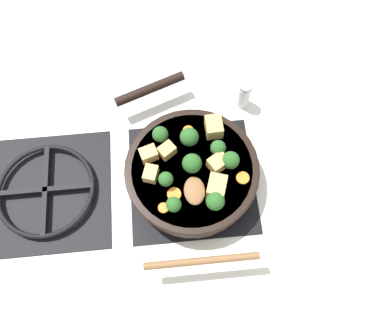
# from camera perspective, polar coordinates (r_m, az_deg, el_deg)

# --- Properties ---
(ground_plane) EXTENTS (2.40, 2.40, 0.00)m
(ground_plane) POSITION_cam_1_polar(r_m,az_deg,el_deg) (0.95, -0.00, -1.74)
(ground_plane) COLOR silver
(front_burner_grate) EXTENTS (0.31, 0.31, 0.03)m
(front_burner_grate) POSITION_cam_1_polar(r_m,az_deg,el_deg) (0.93, -0.00, -1.49)
(front_burner_grate) COLOR black
(front_burner_grate) RESTS_ON ground_plane
(rear_burner_grate) EXTENTS (0.31, 0.31, 0.03)m
(rear_burner_grate) POSITION_cam_1_polar(r_m,az_deg,el_deg) (0.99, -21.25, -3.26)
(rear_burner_grate) COLOR black
(rear_burner_grate) RESTS_ON ground_plane
(skillet_pan) EXTENTS (0.44, 0.34, 0.05)m
(skillet_pan) POSITION_cam_1_polar(r_m,az_deg,el_deg) (0.89, -0.08, -0.38)
(skillet_pan) COLOR black
(skillet_pan) RESTS_ON front_burner_grate
(wooden_spoon) EXTENTS (0.20, 0.25, 0.02)m
(wooden_spoon) POSITION_cam_1_polar(r_m,az_deg,el_deg) (0.82, 1.00, -9.44)
(wooden_spoon) COLOR brown
(wooden_spoon) RESTS_ON skillet_pan
(tofu_cube_center_large) EXTENTS (0.06, 0.05, 0.04)m
(tofu_cube_center_large) POSITION_cam_1_polar(r_m,az_deg,el_deg) (0.84, 3.79, -2.83)
(tofu_cube_center_large) COLOR tan
(tofu_cube_center_large) RESTS_ON skillet_pan
(tofu_cube_near_handle) EXTENTS (0.05, 0.05, 0.03)m
(tofu_cube_near_handle) POSITION_cam_1_polar(r_m,az_deg,el_deg) (0.86, 3.98, 0.69)
(tofu_cube_near_handle) COLOR tan
(tofu_cube_near_handle) RESTS_ON skillet_pan
(tofu_cube_east_chunk) EXTENTS (0.04, 0.05, 0.03)m
(tofu_cube_east_chunk) POSITION_cam_1_polar(r_m,az_deg,el_deg) (0.87, -6.61, 2.13)
(tofu_cube_east_chunk) COLOR tan
(tofu_cube_east_chunk) RESTS_ON skillet_pan
(tofu_cube_west_chunk) EXTENTS (0.05, 0.05, 0.03)m
(tofu_cube_west_chunk) POSITION_cam_1_polar(r_m,az_deg,el_deg) (0.88, -3.84, 2.66)
(tofu_cube_west_chunk) COLOR tan
(tofu_cube_west_chunk) RESTS_ON skillet_pan
(tofu_cube_back_piece) EXTENTS (0.04, 0.04, 0.03)m
(tofu_cube_back_piece) POSITION_cam_1_polar(r_m,az_deg,el_deg) (0.86, -6.29, -0.88)
(tofu_cube_back_piece) COLOR tan
(tofu_cube_back_piece) RESTS_ON skillet_pan
(tofu_cube_front_piece) EXTENTS (0.05, 0.04, 0.04)m
(tofu_cube_front_piece) POSITION_cam_1_polar(r_m,az_deg,el_deg) (0.90, 3.34, 6.28)
(tofu_cube_front_piece) COLOR tan
(tofu_cube_front_piece) RESTS_ON skillet_pan
(broccoli_floret_near_spoon) EXTENTS (0.03, 0.03, 0.04)m
(broccoli_floret_near_spoon) POSITION_cam_1_polar(r_m,az_deg,el_deg) (0.82, -2.81, -5.59)
(broccoli_floret_near_spoon) COLOR #709956
(broccoli_floret_near_spoon) RESTS_ON skillet_pan
(broccoli_floret_center_top) EXTENTS (0.04, 0.04, 0.05)m
(broccoli_floret_center_top) POSITION_cam_1_polar(r_m,az_deg,el_deg) (0.86, 5.87, 1.29)
(broccoli_floret_center_top) COLOR #709956
(broccoli_floret_center_top) RESTS_ON skillet_pan
(broccoli_floret_east_rim) EXTENTS (0.03, 0.03, 0.04)m
(broccoli_floret_east_rim) POSITION_cam_1_polar(r_m,az_deg,el_deg) (0.84, -4.02, -1.72)
(broccoli_floret_east_rim) COLOR #709956
(broccoli_floret_east_rim) RESTS_ON skillet_pan
(broccoli_floret_west_rim) EXTENTS (0.04, 0.04, 0.04)m
(broccoli_floret_west_rim) POSITION_cam_1_polar(r_m,az_deg,el_deg) (0.87, 3.99, 3.07)
(broccoli_floret_west_rim) COLOR #709956
(broccoli_floret_west_rim) RESTS_ON skillet_pan
(broccoli_floret_north_edge) EXTENTS (0.04, 0.04, 0.05)m
(broccoli_floret_north_edge) POSITION_cam_1_polar(r_m,az_deg,el_deg) (0.82, 3.56, -5.06)
(broccoli_floret_north_edge) COLOR #709956
(broccoli_floret_north_edge) RESTS_ON skillet_pan
(broccoli_floret_south_cluster) EXTENTS (0.04, 0.04, 0.05)m
(broccoli_floret_south_cluster) POSITION_cam_1_polar(r_m,az_deg,el_deg) (0.87, -0.10, 4.76)
(broccoli_floret_south_cluster) COLOR #709956
(broccoli_floret_south_cluster) RESTS_ON skillet_pan
(broccoli_floret_mid_floret) EXTENTS (0.05, 0.05, 0.05)m
(broccoli_floret_mid_floret) POSITION_cam_1_polar(r_m,az_deg,el_deg) (0.85, -0.13, 0.89)
(broccoli_floret_mid_floret) COLOR #709956
(broccoli_floret_mid_floret) RESTS_ON skillet_pan
(broccoli_floret_small_inner) EXTENTS (0.04, 0.04, 0.05)m
(broccoli_floret_small_inner) POSITION_cam_1_polar(r_m,az_deg,el_deg) (0.88, -4.86, 5.12)
(broccoli_floret_small_inner) COLOR #709956
(broccoli_floret_small_inner) RESTS_ON skillet_pan
(carrot_slice_orange_thin) EXTENTS (0.03, 0.03, 0.01)m
(carrot_slice_orange_thin) POSITION_cam_1_polar(r_m,az_deg,el_deg) (0.87, 7.74, -1.50)
(carrot_slice_orange_thin) COLOR orange
(carrot_slice_orange_thin) RESTS_ON skillet_pan
(carrot_slice_near_center) EXTENTS (0.03, 0.03, 0.01)m
(carrot_slice_near_center) POSITION_cam_1_polar(r_m,az_deg,el_deg) (0.91, -0.82, 5.68)
(carrot_slice_near_center) COLOR orange
(carrot_slice_near_center) RESTS_ON skillet_pan
(carrot_slice_edge_slice) EXTENTS (0.03, 0.03, 0.01)m
(carrot_slice_edge_slice) POSITION_cam_1_polar(r_m,az_deg,el_deg) (0.85, -2.74, -4.01)
(carrot_slice_edge_slice) COLOR orange
(carrot_slice_edge_slice) RESTS_ON skillet_pan
(carrot_slice_under_broccoli) EXTENTS (0.02, 0.02, 0.01)m
(carrot_slice_under_broccoli) POSITION_cam_1_polar(r_m,az_deg,el_deg) (0.84, -4.39, -6.08)
(carrot_slice_under_broccoli) COLOR orange
(carrot_slice_under_broccoli) RESTS_ON skillet_pan
(salt_shaker) EXTENTS (0.04, 0.04, 0.09)m
(salt_shaker) POSITION_cam_1_polar(r_m,az_deg,el_deg) (1.02, 7.92, 11.01)
(salt_shaker) COLOR white
(salt_shaker) RESTS_ON ground_plane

